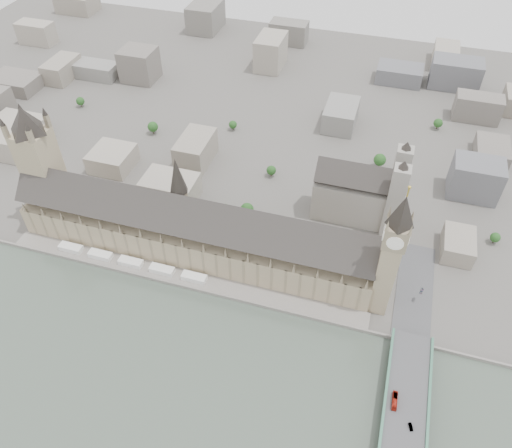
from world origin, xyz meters
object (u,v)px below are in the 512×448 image
(westminster_abbey, at_px, (361,193))
(car_silver, at_px, (411,427))
(victoria_tower, at_px, (39,160))
(palace_of_westminster, at_px, (193,231))
(car_approach, at_px, (422,291))
(elizabeth_tower, at_px, (392,249))
(red_bus_north, at_px, (395,401))

(westminster_abbey, height_order, car_silver, westminster_abbey)
(victoria_tower, height_order, car_silver, victoria_tower)
(palace_of_westminster, height_order, car_approach, palace_of_westminster)
(elizabeth_tower, relative_size, red_bus_north, 9.34)
(elizabeth_tower, xyz_separation_m, red_bus_north, (17.14, -71.80, -46.23))
(palace_of_westminster, distance_m, westminster_abbey, 134.09)
(palace_of_westminster, xyz_separation_m, red_bus_north, (155.14, -83.50, -10.85))
(red_bus_north, bearing_deg, car_approach, 82.05)
(car_silver, bearing_deg, palace_of_westminster, 130.41)
(red_bus_north, bearing_deg, westminster_abbey, 104.22)
(palace_of_westminster, relative_size, car_silver, 57.31)
(elizabeth_tower, xyz_separation_m, westminster_abbey, (-27.08, 87.00, -33.01))
(victoria_tower, relative_size, westminster_abbey, 1.47)
(elizabeth_tower, height_order, car_approach, elizabeth_tower)
(car_silver, distance_m, car_approach, 97.44)
(elizabeth_tower, bearing_deg, victoria_tower, 176.04)
(elizabeth_tower, distance_m, red_bus_north, 87.10)
(victoria_tower, distance_m, car_approach, 290.44)
(car_approach, bearing_deg, elizabeth_tower, -138.73)
(red_bus_north, bearing_deg, car_silver, -52.23)
(red_bus_north, relative_size, car_silver, 2.49)
(palace_of_westminster, bearing_deg, car_approach, 0.59)
(elizabeth_tower, height_order, car_silver, elizabeth_tower)
(westminster_abbey, relative_size, red_bus_north, 5.91)
(westminster_abbey, height_order, red_bus_north, westminster_abbey)
(westminster_abbey, bearing_deg, palace_of_westminster, -145.83)
(westminster_abbey, xyz_separation_m, car_approach, (54.09, -73.61, -14.14))
(car_approach, bearing_deg, westminster_abbey, 141.20)
(palace_of_westminster, relative_size, car_approach, 55.95)
(palace_of_westminster, xyz_separation_m, victoria_tower, (-122.00, 6.30, 32.50))
(red_bus_north, xyz_separation_m, car_silver, (9.95, -12.24, -0.84))
(car_silver, height_order, car_approach, car_silver)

